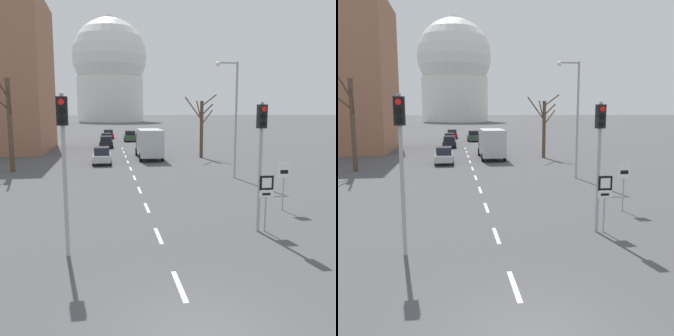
# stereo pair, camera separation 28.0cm
# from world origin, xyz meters

# --- Properties ---
(ground_plane) EXTENTS (800.00, 800.00, 0.00)m
(ground_plane) POSITION_xyz_m (0.00, 0.00, 0.00)
(ground_plane) COLOR #4C4C4F
(lane_stripe_0) EXTENTS (0.16, 2.00, 0.01)m
(lane_stripe_0) POSITION_xyz_m (0.00, 2.51, 0.00)
(lane_stripe_0) COLOR silver
(lane_stripe_0) RESTS_ON ground_plane
(lane_stripe_1) EXTENTS (0.16, 2.00, 0.01)m
(lane_stripe_1) POSITION_xyz_m (0.00, 7.01, 0.00)
(lane_stripe_1) COLOR silver
(lane_stripe_1) RESTS_ON ground_plane
(lane_stripe_2) EXTENTS (0.16, 2.00, 0.01)m
(lane_stripe_2) POSITION_xyz_m (0.00, 11.51, 0.00)
(lane_stripe_2) COLOR silver
(lane_stripe_2) RESTS_ON ground_plane
(lane_stripe_3) EXTENTS (0.16, 2.00, 0.01)m
(lane_stripe_3) POSITION_xyz_m (0.00, 16.01, 0.00)
(lane_stripe_3) COLOR silver
(lane_stripe_3) RESTS_ON ground_plane
(lane_stripe_4) EXTENTS (0.16, 2.00, 0.01)m
(lane_stripe_4) POSITION_xyz_m (0.00, 20.51, 0.00)
(lane_stripe_4) COLOR silver
(lane_stripe_4) RESTS_ON ground_plane
(lane_stripe_5) EXTENTS (0.16, 2.00, 0.01)m
(lane_stripe_5) POSITION_xyz_m (0.00, 25.01, 0.00)
(lane_stripe_5) COLOR silver
(lane_stripe_5) RESTS_ON ground_plane
(lane_stripe_6) EXTENTS (0.16, 2.00, 0.01)m
(lane_stripe_6) POSITION_xyz_m (0.00, 29.51, 0.00)
(lane_stripe_6) COLOR silver
(lane_stripe_6) RESTS_ON ground_plane
(lane_stripe_7) EXTENTS (0.16, 2.00, 0.01)m
(lane_stripe_7) POSITION_xyz_m (0.00, 34.01, 0.00)
(lane_stripe_7) COLOR silver
(lane_stripe_7) RESTS_ON ground_plane
(lane_stripe_8) EXTENTS (0.16, 2.00, 0.01)m
(lane_stripe_8) POSITION_xyz_m (0.00, 38.51, 0.00)
(lane_stripe_8) COLOR silver
(lane_stripe_8) RESTS_ON ground_plane
(lane_stripe_9) EXTENTS (0.16, 2.00, 0.01)m
(lane_stripe_9) POSITION_xyz_m (0.00, 43.01, 0.00)
(lane_stripe_9) COLOR silver
(lane_stripe_9) RESTS_ON ground_plane
(traffic_signal_near_right) EXTENTS (0.36, 0.34, 5.42)m
(traffic_signal_near_right) POSITION_xyz_m (4.25, 6.90, 3.76)
(traffic_signal_near_right) COLOR #9E9EA3
(traffic_signal_near_right) RESTS_ON ground_plane
(traffic_signal_near_left) EXTENTS (0.36, 0.34, 5.64)m
(traffic_signal_near_left) POSITION_xyz_m (-3.44, 5.40, 3.91)
(traffic_signal_near_left) COLOR #9E9EA3
(traffic_signal_near_left) RESTS_ON ground_plane
(route_sign_post) EXTENTS (0.60, 0.08, 2.45)m
(route_sign_post) POSITION_xyz_m (4.53, 6.82, 1.67)
(route_sign_post) COLOR #9E9EA3
(route_sign_post) RESTS_ON ground_plane
(speed_limit_sign) EXTENTS (0.60, 0.08, 2.53)m
(speed_limit_sign) POSITION_xyz_m (6.83, 9.88, 1.71)
(speed_limit_sign) COLOR #9E9EA3
(speed_limit_sign) RESTS_ON ground_plane
(street_lamp_right) EXTENTS (1.73, 0.36, 8.58)m
(street_lamp_right) POSITION_xyz_m (7.23, 19.23, 5.19)
(street_lamp_right) COLOR #9E9EA3
(street_lamp_right) RESTS_ON ground_plane
(sedan_near_left) EXTENTS (1.84, 4.00, 1.60)m
(sedan_near_left) POSITION_xyz_m (-2.13, 44.46, 0.81)
(sedan_near_left) COLOR black
(sedan_near_left) RESTS_ON ground_plane
(sedan_near_right) EXTENTS (1.98, 3.84, 1.76)m
(sedan_near_right) POSITION_xyz_m (1.76, 54.61, 0.87)
(sedan_near_right) COLOR #2D4C33
(sedan_near_right) RESTS_ON ground_plane
(sedan_mid_centre) EXTENTS (1.94, 4.43, 1.63)m
(sedan_mid_centre) POSITION_xyz_m (-1.73, 61.42, 0.81)
(sedan_mid_centre) COLOR maroon
(sedan_mid_centre) RESTS_ON ground_plane
(sedan_far_left) EXTENTS (1.74, 3.91, 1.66)m
(sedan_far_left) POSITION_xyz_m (-2.13, 49.95, 0.84)
(sedan_far_left) COLOR silver
(sedan_far_left) RESTS_ON ground_plane
(sedan_far_right) EXTENTS (1.73, 3.97, 1.64)m
(sedan_far_right) POSITION_xyz_m (-2.52, 28.39, 0.81)
(sedan_far_right) COLOR #B7B7BC
(sedan_far_right) RESTS_ON ground_plane
(delivery_truck) EXTENTS (2.44, 7.20, 3.14)m
(delivery_truck) POSITION_xyz_m (2.37, 31.65, 1.70)
(delivery_truck) COLOR #333842
(delivery_truck) RESTS_ON ground_plane
(bare_tree_left_near) EXTENTS (2.54, 3.17, 8.40)m
(bare_tree_left_near) POSITION_xyz_m (-9.87, 24.83, 4.16)
(bare_tree_left_near) COLOR brown
(bare_tree_left_near) RESTS_ON ground_plane
(bare_tree_right_near) EXTENTS (3.59, 2.72, 6.78)m
(bare_tree_right_near) POSITION_xyz_m (8.08, 31.67, 3.44)
(bare_tree_right_near) COLOR brown
(bare_tree_right_near) RESTS_ON ground_plane
(capitol_dome) EXTENTS (33.29, 33.29, 47.02)m
(capitol_dome) POSITION_xyz_m (0.00, 168.30, 22.90)
(capitol_dome) COLOR silver
(capitol_dome) RESTS_ON ground_plane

